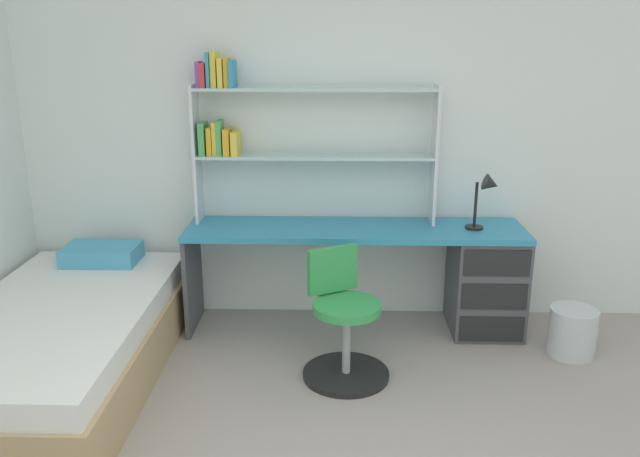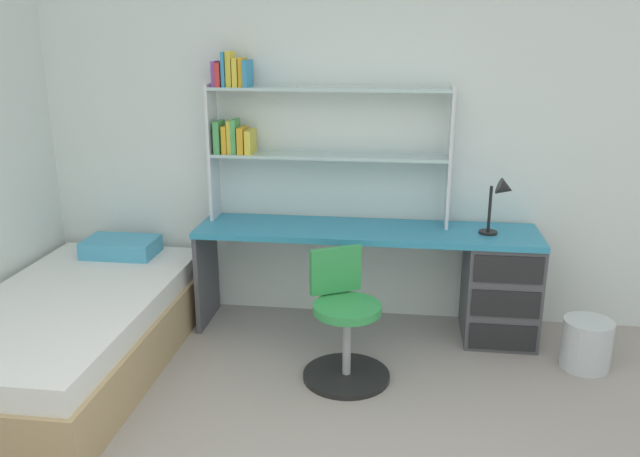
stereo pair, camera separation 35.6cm
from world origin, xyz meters
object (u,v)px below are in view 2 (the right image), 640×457
waste_bin (586,344)px  swivel_chair (345,330)px  desk_lamp (501,197)px  bed_platform (72,331)px  desk (458,276)px  bookshelf_hutch (293,124)px

waste_bin → swivel_chair: bearing=-168.5°
desk_lamp → bed_platform: 2.80m
desk_lamp → waste_bin: bearing=-30.7°
desk → swivel_chair: (-0.70, -0.66, -0.13)m
desk → bookshelf_hutch: 1.50m
desk_lamp → waste_bin: size_ratio=1.23×
desk_lamp → desk: bearing=169.2°
swivel_chair → waste_bin: 1.50m
desk_lamp → waste_bin: (0.53, -0.32, -0.83)m
swivel_chair → waste_bin: size_ratio=2.47×
swivel_chair → bed_platform: bearing=-176.8°
bookshelf_hutch → desk_lamp: 1.44m
bed_platform → waste_bin: bed_platform is taller
desk → bookshelf_hutch: bearing=172.6°
desk → waste_bin: size_ratio=7.32×
desk_lamp → swivel_chair: 1.31m
bed_platform → waste_bin: bearing=7.1°
bookshelf_hutch → bed_platform: (-1.23, -0.90, -1.17)m
bed_platform → waste_bin: (3.13, 0.39, -0.08)m
bookshelf_hutch → desk_lamp: size_ratio=4.24×
desk_lamp → swivel_chair: bearing=-146.6°
bookshelf_hutch → bed_platform: size_ratio=0.79×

